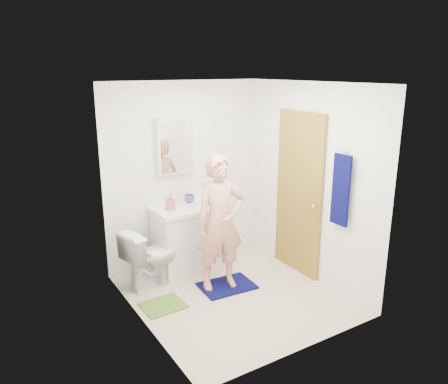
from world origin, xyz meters
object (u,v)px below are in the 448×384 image
at_px(toilet, 152,256).
at_px(vanity_cabinet, 186,240).
at_px(soap_dispenser, 170,202).
at_px(toothbrush_cup, 189,199).
at_px(towel, 341,190).
at_px(medicine_cabinet, 175,146).
at_px(man, 220,223).

bearing_deg(toilet, vanity_cabinet, -85.30).
height_order(toilet, soap_dispenser, soap_dispenser).
height_order(vanity_cabinet, toothbrush_cup, toothbrush_cup).
bearing_deg(towel, toothbrush_cup, 122.83).
distance_m(soap_dispenser, toothbrush_cup, 0.38).
relative_size(medicine_cabinet, man, 0.44).
bearing_deg(soap_dispenser, man, -63.96).
relative_size(towel, toilet, 1.10).
bearing_deg(toilet, soap_dispenser, -78.40).
height_order(soap_dispenser, toothbrush_cup, soap_dispenser).
relative_size(soap_dispenser, toothbrush_cup, 1.54).
relative_size(vanity_cabinet, toothbrush_cup, 6.06).
height_order(toothbrush_cup, man, man).
bearing_deg(towel, vanity_cabinet, 128.47).
height_order(soap_dispenser, man, man).
xyz_separation_m(medicine_cabinet, toothbrush_cup, (0.14, -0.09, -0.70)).
bearing_deg(vanity_cabinet, medicine_cabinet, 90.00).
bearing_deg(vanity_cabinet, soap_dispenser, -174.05).
bearing_deg(medicine_cabinet, vanity_cabinet, -90.00).
relative_size(toilet, soap_dispenser, 3.59).
xyz_separation_m(towel, soap_dispenser, (-1.39, 1.46, -0.30)).
xyz_separation_m(soap_dispenser, man, (0.32, -0.66, -0.13)).
bearing_deg(toothbrush_cup, man, -91.63).
height_order(vanity_cabinet, man, man).
relative_size(towel, soap_dispenser, 3.94).
distance_m(vanity_cabinet, medicine_cabinet, 1.22).
bearing_deg(medicine_cabinet, man, -82.80).
distance_m(toothbrush_cup, man, 0.81).
relative_size(toilet, man, 0.45).
bearing_deg(medicine_cabinet, towel, -55.39).
height_order(medicine_cabinet, man, medicine_cabinet).
xyz_separation_m(medicine_cabinet, man, (0.11, -0.90, -0.78)).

